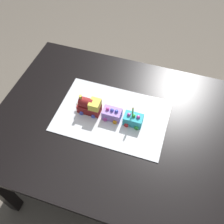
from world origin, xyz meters
The scene contains 7 objects.
ground_plane centered at (0.00, 0.00, 0.00)m, with size 8.00×8.00×0.00m, color #6B6054.
dining_table centered at (0.00, 0.00, 0.63)m, with size 1.40×1.00×0.74m.
cake_board centered at (-0.07, 0.03, 0.74)m, with size 0.60×0.40×0.00m, color silver.
cake_locomotive centered at (-0.19, 0.02, 0.79)m, with size 0.14×0.08×0.12m.
cake_car_caboose_lavender centered at (-0.06, 0.02, 0.77)m, with size 0.10×0.08×0.07m.
cake_car_gondola_turquoise centered at (0.05, 0.02, 0.77)m, with size 0.10×0.08×0.07m.
birthday_candle centered at (0.05, 0.02, 0.85)m, with size 0.01×0.01×0.06m.
Camera 1 is at (0.18, -0.72, 1.84)m, focal length 39.56 mm.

